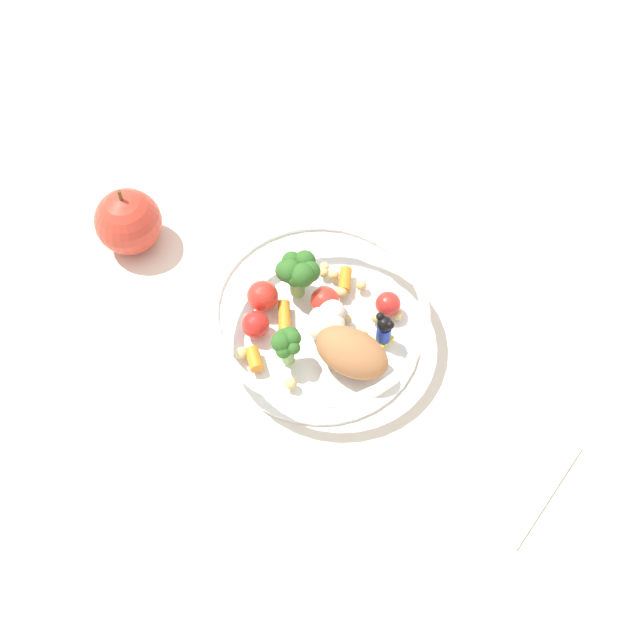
# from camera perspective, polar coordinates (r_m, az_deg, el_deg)

# --- Properties ---
(ground_plane) EXTENTS (2.40, 2.40, 0.00)m
(ground_plane) POSITION_cam_1_polar(r_m,az_deg,el_deg) (0.78, -1.37, -0.88)
(ground_plane) COLOR silver
(food_container) EXTENTS (0.20, 0.20, 0.06)m
(food_container) POSITION_cam_1_polar(r_m,az_deg,el_deg) (0.76, 0.05, -0.03)
(food_container) COLOR white
(food_container) RESTS_ON ground_plane
(loose_apple) EXTENTS (0.07, 0.07, 0.08)m
(loose_apple) POSITION_cam_1_polar(r_m,az_deg,el_deg) (0.84, -13.33, 6.74)
(loose_apple) COLOR #BC3828
(loose_apple) RESTS_ON ground_plane
(folded_napkin) EXTENTS (0.13, 0.13, 0.01)m
(folded_napkin) POSITION_cam_1_polar(r_m,az_deg,el_deg) (0.74, 12.13, -9.53)
(folded_napkin) COLOR silver
(folded_napkin) RESTS_ON ground_plane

